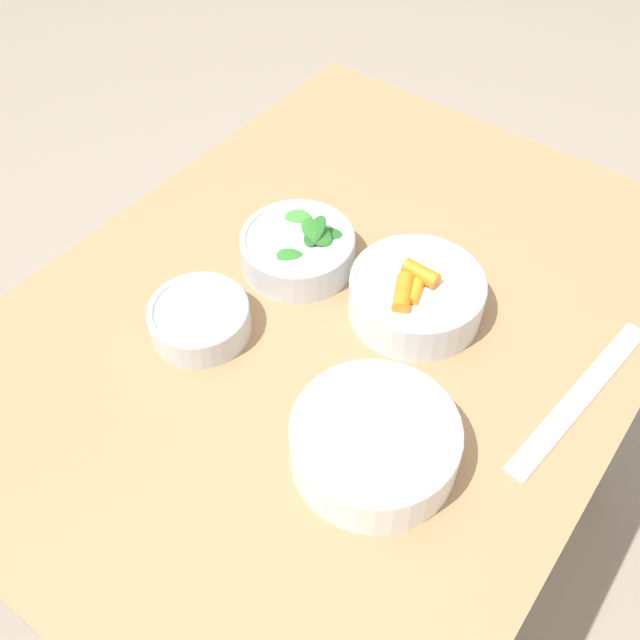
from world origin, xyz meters
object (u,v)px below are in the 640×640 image
at_px(bowl_beans_hotdog, 375,443).
at_px(bowl_cookies, 200,318).
at_px(bowl_carrots, 416,294).
at_px(ruler, 580,396).
at_px(bowl_greens, 298,249).

xyz_separation_m(bowl_beans_hotdog, bowl_cookies, (-0.02, -0.30, -0.01)).
distance_m(bowl_carrots, ruler, 0.25).
relative_size(bowl_carrots, bowl_greens, 1.11).
bearing_deg(bowl_cookies, bowl_greens, 171.51).
bearing_deg(bowl_cookies, ruler, 114.06).
distance_m(bowl_carrots, bowl_greens, 0.19).
relative_size(bowl_greens, ruler, 0.54).
xyz_separation_m(bowl_carrots, bowl_beans_hotdog, (0.22, 0.08, -0.00)).
bearing_deg(bowl_beans_hotdog, bowl_carrots, -159.50).
bearing_deg(ruler, bowl_cookies, -65.94).
xyz_separation_m(bowl_greens, bowl_beans_hotdog, (0.20, 0.27, 0.00)).
relative_size(bowl_carrots, ruler, 0.60).
height_order(bowl_greens, ruler, bowl_greens).
bearing_deg(bowl_carrots, bowl_greens, -83.34).
bearing_deg(bowl_greens, bowl_beans_hotdog, 53.07).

